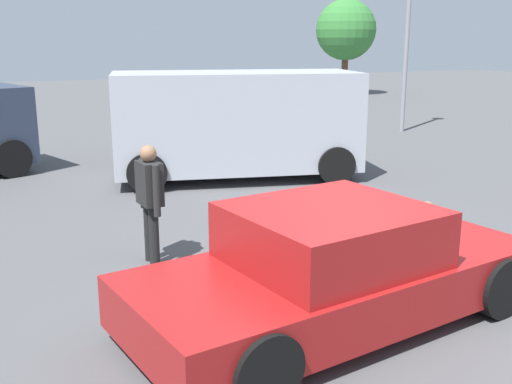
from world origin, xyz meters
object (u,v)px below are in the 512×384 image
at_px(van_white, 236,122).
at_px(pedestrian, 150,194).
at_px(sedan_foreground, 335,269).
at_px(dog, 420,214).

height_order(van_white, pedestrian, van_white).
distance_m(sedan_foreground, van_white, 6.80).
relative_size(sedan_foreground, van_white, 0.87).
bearing_deg(dog, sedan_foreground, -161.96).
xyz_separation_m(sedan_foreground, dog, (2.68, 1.98, -0.27)).
xyz_separation_m(dog, van_white, (-1.06, 4.59, 0.89)).
bearing_deg(pedestrian, dog, 167.76).
bearing_deg(van_white, pedestrian, 68.71).
bearing_deg(pedestrian, van_white, -130.60).
height_order(sedan_foreground, pedestrian, pedestrian).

